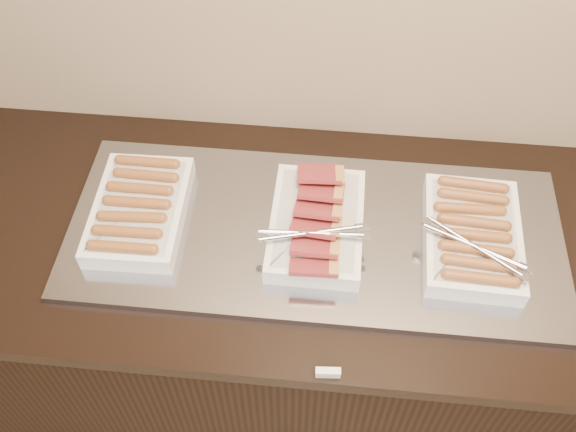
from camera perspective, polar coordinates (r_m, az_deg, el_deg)
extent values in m
cube|color=black|center=(1.97, 1.86, -9.84)|extent=(2.00, 0.70, 0.86)
cube|color=black|center=(1.59, 2.28, -2.17)|extent=(2.06, 0.76, 0.04)
cube|color=#969AA4|center=(1.57, 2.39, -1.54)|extent=(1.20, 0.50, 0.02)
cube|color=white|center=(1.61, -13.03, 0.45)|extent=(0.22, 0.33, 0.05)
cylinder|color=olive|center=(1.51, -14.51, -2.71)|extent=(0.14, 0.03, 0.03)
cylinder|color=olive|center=(1.53, -14.12, -1.37)|extent=(0.14, 0.03, 0.03)
cylinder|color=olive|center=(1.56, -13.72, -0.07)|extent=(0.15, 0.03, 0.03)
cylinder|color=olive|center=(1.58, -13.29, 1.18)|extent=(0.14, 0.03, 0.03)
cylinder|color=olive|center=(1.61, -13.04, 2.40)|extent=(0.14, 0.03, 0.03)
cylinder|color=olive|center=(1.63, -12.51, 3.57)|extent=(0.15, 0.03, 0.03)
cylinder|color=olive|center=(1.66, -12.40, 4.72)|extent=(0.14, 0.03, 0.03)
cube|color=white|center=(1.54, 2.55, -0.77)|extent=(0.22, 0.33, 0.05)
cube|color=#96303C|center=(1.44, 2.32, -4.23)|extent=(0.11, 0.09, 0.04)
cube|color=#96303C|center=(1.47, 2.43, -2.50)|extent=(0.11, 0.09, 0.04)
cube|color=#96303C|center=(1.50, 2.38, -0.82)|extent=(0.12, 0.10, 0.04)
cube|color=#96303C|center=(1.53, 2.68, 0.76)|extent=(0.11, 0.09, 0.04)
cube|color=#96303C|center=(1.56, 3.00, 2.29)|extent=(0.11, 0.09, 0.04)
cube|color=#96303C|center=(1.59, 2.81, 3.79)|extent=(0.11, 0.09, 0.04)
cube|color=white|center=(1.58, 16.04, -1.79)|extent=(0.23, 0.34, 0.05)
cylinder|color=olive|center=(1.48, 16.75, -5.31)|extent=(0.15, 0.03, 0.03)
cylinder|color=olive|center=(1.50, 16.63, -4.06)|extent=(0.15, 0.04, 0.03)
cylinder|color=olive|center=(1.52, 16.38, -2.84)|extent=(0.15, 0.03, 0.03)
cylinder|color=olive|center=(1.54, 16.24, -1.66)|extent=(0.15, 0.03, 0.03)
cylinder|color=olive|center=(1.56, 16.21, -0.52)|extent=(0.15, 0.04, 0.03)
cylinder|color=olive|center=(1.59, 15.87, 0.61)|extent=(0.15, 0.03, 0.03)
cylinder|color=olive|center=(1.61, 16.13, 1.66)|extent=(0.15, 0.04, 0.03)
cylinder|color=olive|center=(1.64, 16.14, 2.69)|extent=(0.15, 0.04, 0.03)
cube|color=white|center=(1.38, 3.58, -13.72)|extent=(0.05, 0.02, 0.02)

